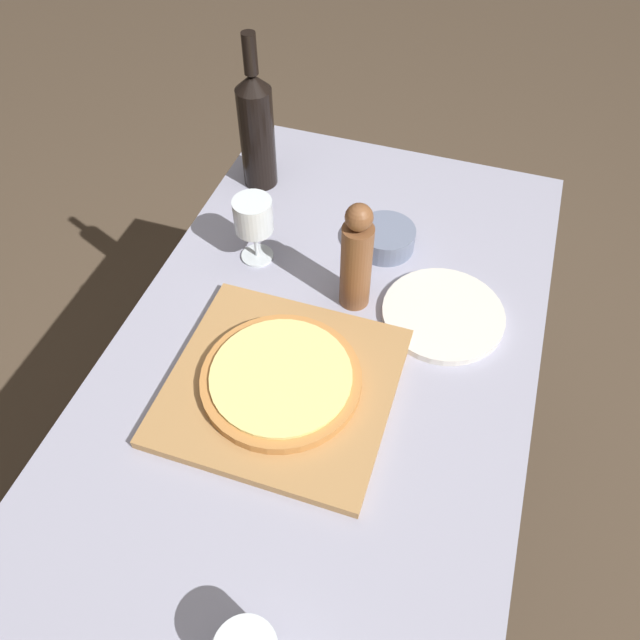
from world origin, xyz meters
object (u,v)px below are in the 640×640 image
(pepper_mill, at_px, (356,259))
(wine_glass, at_px, (253,218))
(small_bowl, at_px, (386,238))
(pizza, at_px, (281,379))
(wine_bottle, at_px, (257,128))

(pepper_mill, relative_size, wine_glass, 1.61)
(wine_glass, distance_m, small_bowl, 0.27)
(pizza, height_order, small_bowl, small_bowl)
(pizza, bearing_deg, wine_bottle, 115.22)
(wine_bottle, xyz_separation_m, wine_glass, (0.08, -0.22, -0.03))
(wine_bottle, xyz_separation_m, small_bowl, (0.31, -0.12, -0.11))
(pepper_mill, relative_size, small_bowl, 1.93)
(pizza, distance_m, small_bowl, 0.39)
(wine_bottle, bearing_deg, pepper_mill, -43.03)
(pepper_mill, bearing_deg, pizza, -104.48)
(wine_glass, bearing_deg, small_bowl, 24.47)
(pizza, relative_size, pepper_mill, 1.17)
(pepper_mill, height_order, wine_glass, pepper_mill)
(wine_bottle, bearing_deg, wine_glass, -70.11)
(small_bowl, bearing_deg, wine_bottle, 159.31)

